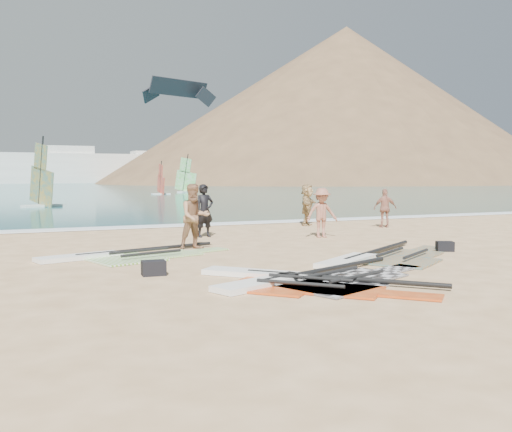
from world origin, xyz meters
name	(u,v)px	position (x,y,z in m)	size (l,w,h in m)	color
ground	(348,265)	(0.00, 0.00, 0.00)	(300.00, 300.00, 0.00)	#E0B683
sea	(35,185)	(0.00, 132.00, 0.00)	(300.00, 240.00, 0.06)	#0C4357
surf_line	(195,226)	(0.00, 12.30, 0.00)	(300.00, 1.20, 0.04)	white
headland_main	(345,183)	(85.00, 130.00, 0.00)	(143.00, 143.00, 45.00)	brown
headland_minor	(417,182)	(120.00, 140.00, 0.00)	(70.00, 70.00, 28.00)	brown
rig_grey	(315,280)	(-1.92, -1.64, 0.05)	(5.67, 3.36, 0.20)	#29292C
rig_green	(124,256)	(-4.89, 3.65, 0.05)	(5.54, 2.98, 0.20)	#61AE17
rig_orange	(381,258)	(1.35, 0.44, 0.05)	(5.67, 4.15, 0.20)	orange
rig_red	(291,281)	(-2.46, -1.56, 0.05)	(4.23, 4.85, 0.20)	#BB2E0C
gear_bag_near	(154,268)	(-4.83, 0.57, 0.17)	(0.53, 0.38, 0.33)	black
gear_bag_far	(445,246)	(4.09, 1.01, 0.15)	(0.49, 0.34, 0.29)	black
person_wetsuit	(205,211)	(-1.16, 7.62, 0.97)	(0.71, 0.46, 1.93)	black
beachgoer_left	(195,217)	(-2.56, 4.50, 1.00)	(0.97, 0.76, 2.00)	#A06F4D
beachgoer_mid	(322,213)	(2.68, 5.76, 0.90)	(1.16, 0.67, 1.80)	#A2634E
beachgoer_back	(385,208)	(7.20, 8.02, 0.84)	(0.98, 0.41, 1.68)	#B27560
beachgoer_right	(307,205)	(4.61, 10.26, 0.94)	(1.74, 0.55, 1.87)	tan
windsurfer_left	(41,187)	(-5.23, 30.51, 1.41)	(2.82, 3.07, 5.01)	white
windsurfer_centre	(161,184)	(9.18, 52.63, 1.18)	(2.19, 2.64, 3.93)	white
windsurfer_right	(186,182)	(13.98, 58.47, 1.41)	(2.62, 2.63, 5.01)	white
kitesurf_kite	(179,90)	(8.27, 42.04, 10.49)	(7.30, 3.04, 2.47)	black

